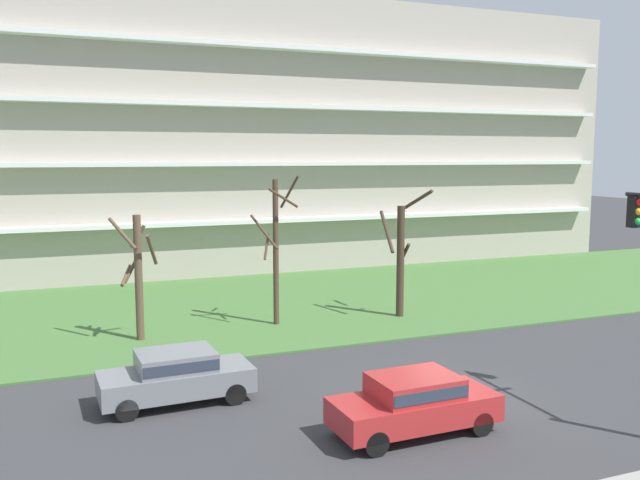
{
  "coord_description": "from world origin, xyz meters",
  "views": [
    {
      "loc": [
        -10.86,
        -16.75,
        7.24
      ],
      "look_at": [
        -1.77,
        6.0,
        4.16
      ],
      "focal_mm": 37.8,
      "sensor_mm": 36.0,
      "label": 1
    }
  ],
  "objects_px": {
    "tree_center": "(401,255)",
    "tree_far_left": "(138,273)",
    "sedan_gray_center_left": "(176,375)",
    "sedan_red_near_left": "(414,402)",
    "tree_left": "(276,247)"
  },
  "relations": [
    {
      "from": "tree_far_left",
      "to": "sedan_gray_center_left",
      "type": "height_order",
      "value": "tree_far_left"
    },
    {
      "from": "sedan_red_near_left",
      "to": "sedan_gray_center_left",
      "type": "distance_m",
      "value": 7.02
    },
    {
      "from": "tree_left",
      "to": "tree_center",
      "type": "height_order",
      "value": "tree_left"
    },
    {
      "from": "sedan_red_near_left",
      "to": "tree_far_left",
      "type": "bearing_deg",
      "value": 114.11
    },
    {
      "from": "sedan_gray_center_left",
      "to": "tree_center",
      "type": "bearing_deg",
      "value": -150.33
    },
    {
      "from": "tree_left",
      "to": "sedan_gray_center_left",
      "type": "relative_size",
      "value": 1.44
    },
    {
      "from": "tree_far_left",
      "to": "sedan_red_near_left",
      "type": "relative_size",
      "value": 1.12
    },
    {
      "from": "tree_far_left",
      "to": "tree_center",
      "type": "distance_m",
      "value": 11.36
    },
    {
      "from": "sedan_red_near_left",
      "to": "tree_left",
      "type": "bearing_deg",
      "value": 87.86
    },
    {
      "from": "sedan_gray_center_left",
      "to": "sedan_red_near_left",
      "type": "bearing_deg",
      "value": 138.05
    },
    {
      "from": "tree_far_left",
      "to": "tree_left",
      "type": "bearing_deg",
      "value": 3.39
    },
    {
      "from": "tree_center",
      "to": "tree_far_left",
      "type": "bearing_deg",
      "value": 178.58
    },
    {
      "from": "tree_left",
      "to": "sedan_red_near_left",
      "type": "relative_size",
      "value": 1.45
    },
    {
      "from": "tree_left",
      "to": "tree_center",
      "type": "bearing_deg",
      "value": -6.31
    },
    {
      "from": "sedan_red_near_left",
      "to": "sedan_gray_center_left",
      "type": "relative_size",
      "value": 1.0
    }
  ]
}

